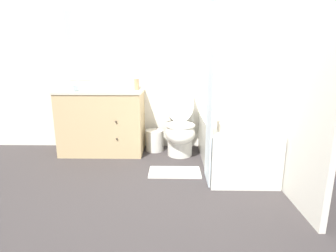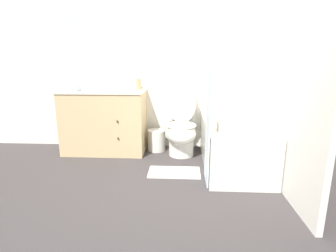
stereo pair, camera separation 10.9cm
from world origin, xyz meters
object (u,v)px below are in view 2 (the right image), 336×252
at_px(hand_towel_folded, 70,88).
at_px(bathtub, 233,144).
at_px(toilet, 181,128).
at_px(bath_towel_folded, 232,128).
at_px(bath_mat, 174,172).
at_px(sink_faucet, 107,86).
at_px(vanity_cabinet, 105,121).
at_px(wastebasket, 156,140).
at_px(soap_dispenser, 138,84).
at_px(tissue_box, 136,85).

bearing_deg(hand_towel_folded, bathtub, -7.58).
distance_m(toilet, bath_towel_folded, 0.97).
bearing_deg(bath_mat, hand_towel_folded, 157.80).
distance_m(sink_faucet, toilet, 1.22).
relative_size(vanity_cabinet, wastebasket, 3.77).
bearing_deg(bath_mat, wastebasket, 109.71).
bearing_deg(hand_towel_folded, soap_dispenser, 10.92).
bearing_deg(toilet, tissue_box, 159.31).
xyz_separation_m(toilet, soap_dispenser, (-0.58, 0.09, 0.58)).
bearing_deg(bath_mat, soap_dispenser, 124.79).
bearing_deg(soap_dispenser, bathtub, -20.25).
height_order(bathtub, wastebasket, bathtub).
height_order(vanity_cabinet, soap_dispenser, soap_dispenser).
bearing_deg(tissue_box, vanity_cabinet, -156.94).
relative_size(toilet, hand_towel_folded, 3.50).
relative_size(toilet, bath_towel_folded, 3.20).
distance_m(bathtub, hand_towel_folded, 2.20).
distance_m(toilet, wastebasket, 0.43).
bearing_deg(tissue_box, sink_faucet, 176.80).
bearing_deg(tissue_box, bath_towel_folded, -41.64).
bearing_deg(vanity_cabinet, bathtub, -14.15).
bearing_deg(vanity_cabinet, bath_mat, -35.81).
xyz_separation_m(tissue_box, soap_dispenser, (0.06, -0.16, 0.03)).
relative_size(vanity_cabinet, tissue_box, 8.41).
xyz_separation_m(bathtub, bath_towel_folded, (-0.11, -0.43, 0.31)).
bearing_deg(sink_faucet, toilet, -14.10).
height_order(sink_faucet, toilet, sink_faucet).
bearing_deg(bathtub, bath_towel_folded, -104.46).
height_order(wastebasket, bath_towel_folded, bath_towel_folded).
distance_m(bathtub, bath_mat, 0.80).
height_order(hand_towel_folded, bath_towel_folded, hand_towel_folded).
relative_size(tissue_box, soap_dispenser, 0.74).
xyz_separation_m(sink_faucet, hand_towel_folded, (-0.40, -0.35, 0.01)).
height_order(bathtub, hand_towel_folded, hand_towel_folded).
xyz_separation_m(sink_faucet, bath_mat, (0.99, -0.91, -0.89)).
distance_m(vanity_cabinet, wastebasket, 0.77).
relative_size(bathtub, hand_towel_folded, 5.64).
distance_m(vanity_cabinet, sink_faucet, 0.50).
distance_m(bathtub, bath_towel_folded, 0.54).
height_order(sink_faucet, bathtub, sink_faucet).
relative_size(tissue_box, bath_towel_folded, 0.49).
bearing_deg(bathtub, toilet, 150.11).
distance_m(sink_faucet, soap_dispenser, 0.51).
xyz_separation_m(sink_faucet, wastebasket, (0.71, -0.13, -0.75)).
bearing_deg(bathtub, tissue_box, 154.61).
distance_m(toilet, bath_mat, 0.74).
distance_m(soap_dispenser, bath_mat, 1.30).
bearing_deg(bath_mat, sink_faucet, 137.24).
relative_size(tissue_box, hand_towel_folded, 0.53).
relative_size(soap_dispenser, bath_mat, 0.31).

